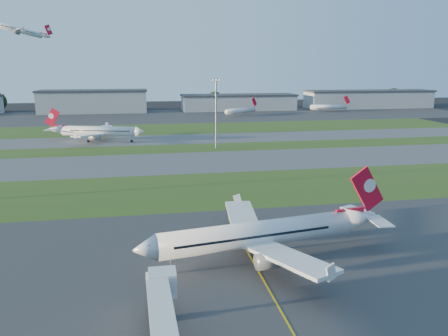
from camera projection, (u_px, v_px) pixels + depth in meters
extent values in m
plane|color=black|center=(234.00, 295.00, 58.76)|extent=(700.00, 700.00, 0.00)
cube|color=#333335|center=(234.00, 294.00, 58.75)|extent=(300.00, 70.00, 0.01)
cube|color=#37521B|center=(192.00, 190.00, 108.63)|extent=(300.00, 34.00, 0.01)
cube|color=#515154|center=(181.00, 163.00, 140.28)|extent=(300.00, 32.00, 0.01)
cube|color=#37521B|center=(176.00, 149.00, 164.25)|extent=(300.00, 18.00, 0.01)
cube|color=#515154|center=(172.00, 139.00, 185.35)|extent=(300.00, 26.00, 0.01)
cube|color=#37521B|center=(168.00, 129.00, 217.00)|extent=(300.00, 40.00, 0.01)
cube|color=#333335|center=(163.00, 116.00, 274.55)|extent=(400.00, 80.00, 0.01)
cube|color=gold|center=(269.00, 291.00, 59.62)|extent=(0.25, 60.00, 0.02)
cube|color=silver|center=(162.00, 282.00, 53.73)|extent=(3.40, 3.00, 3.00)
cylinder|color=gray|center=(164.00, 308.00, 52.45)|extent=(0.70, 0.70, 3.20)
cube|color=black|center=(164.00, 318.00, 52.73)|extent=(2.20, 1.20, 0.70)
cylinder|color=silver|center=(257.00, 234.00, 68.21)|extent=(31.98, 9.08, 4.02)
cube|color=red|center=(367.00, 189.00, 73.51)|extent=(6.83, 1.47, 8.01)
cube|color=silver|center=(288.00, 258.00, 60.89)|extent=(10.65, 16.46, 1.64)
cube|color=silver|center=(243.00, 219.00, 76.45)|extent=(6.05, 16.21, 1.64)
cylinder|color=gray|center=(271.00, 260.00, 62.78)|extent=(4.78, 3.12, 2.43)
cylinder|color=gray|center=(240.00, 231.00, 74.06)|extent=(4.78, 3.12, 2.43)
cylinder|color=silver|center=(99.00, 131.00, 179.11)|extent=(31.10, 12.65, 3.96)
cube|color=red|center=(52.00, 117.00, 180.03)|extent=(6.58, 2.26, 7.89)
cube|color=silver|center=(104.00, 129.00, 187.41)|extent=(5.35, 15.81, 1.61)
cube|color=silver|center=(89.00, 135.00, 171.27)|extent=(11.96, 15.85, 1.61)
cylinder|color=gray|center=(106.00, 133.00, 185.29)|extent=(4.88, 3.54, 2.40)
cylinder|color=gray|center=(95.00, 137.00, 173.58)|extent=(4.88, 3.54, 2.40)
cylinder|color=silver|center=(18.00, 30.00, 246.32)|extent=(24.61, 9.80, 3.13)
cube|color=red|center=(47.00, 23.00, 252.09)|extent=(5.21, 1.75, 6.23)
cube|color=silver|center=(20.00, 30.00, 241.01)|extent=(9.38, 12.55, 1.27)
cube|color=silver|center=(19.00, 32.00, 252.53)|extent=(4.13, 12.47, 1.27)
cylinder|color=gray|center=(18.00, 32.00, 242.26)|extent=(3.85, 2.77, 1.89)
cylinder|color=gray|center=(17.00, 33.00, 250.62)|extent=(3.85, 2.77, 1.89)
cylinder|color=silver|center=(241.00, 111.00, 276.16)|extent=(23.07, 17.64, 3.20)
cube|color=red|center=(254.00, 102.00, 284.11)|extent=(4.40, 3.23, 6.16)
cylinder|color=silver|center=(329.00, 107.00, 301.06)|extent=(26.07, 3.85, 3.20)
cube|color=red|center=(347.00, 100.00, 301.90)|extent=(5.18, 0.43, 6.16)
cylinder|color=gray|center=(216.00, 115.00, 162.10)|extent=(0.60, 0.60, 25.00)
cube|color=gray|center=(216.00, 80.00, 159.20)|extent=(3.20, 0.50, 0.80)
cube|color=#FFF2CC|center=(216.00, 80.00, 159.20)|extent=(2.80, 0.70, 0.35)
cube|color=gray|center=(94.00, 102.00, 294.01)|extent=(70.00, 22.00, 14.00)
cube|color=#383A3F|center=(93.00, 91.00, 292.30)|extent=(71.40, 23.00, 1.20)
cube|color=gray|center=(239.00, 103.00, 311.65)|extent=(80.00, 22.00, 10.00)
cube|color=#383A3F|center=(239.00, 95.00, 310.39)|extent=(81.60, 23.00, 1.20)
cube|color=gray|center=(368.00, 100.00, 328.61)|extent=(95.00, 22.00, 12.00)
cube|color=#383A3F|center=(369.00, 91.00, 327.13)|extent=(96.90, 23.00, 1.20)
cylinder|color=black|center=(132.00, 108.00, 310.03)|extent=(1.00, 1.00, 3.60)
sphere|color=black|center=(132.00, 102.00, 309.11)|extent=(9.90, 9.90, 9.90)
cylinder|color=black|center=(215.00, 106.00, 323.15)|extent=(1.00, 1.00, 4.20)
sphere|color=black|center=(215.00, 99.00, 322.09)|extent=(11.55, 11.55, 11.55)
cylinder|color=black|center=(312.00, 105.00, 334.17)|extent=(1.00, 1.00, 3.80)
sphere|color=black|center=(312.00, 99.00, 333.21)|extent=(10.45, 10.45, 10.45)
cylinder|color=black|center=(393.00, 103.00, 349.95)|extent=(1.00, 1.00, 4.60)
sphere|color=black|center=(393.00, 96.00, 348.78)|extent=(12.65, 12.65, 12.65)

